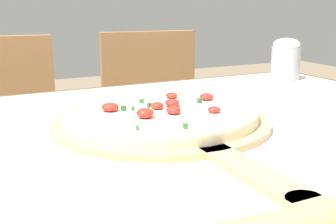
{
  "coord_description": "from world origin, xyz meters",
  "views": [
    {
      "loc": [
        -0.35,
        -0.61,
        0.99
      ],
      "look_at": [
        -0.02,
        0.05,
        0.8
      ],
      "focal_mm": 45.0,
      "sensor_mm": 36.0,
      "label": 1
    }
  ],
  "objects_px": {
    "flour_cup": "(286,59)",
    "pizza_peel": "(165,123)",
    "chair_left": "(3,152)",
    "chair_right": "(157,130)",
    "pizza": "(161,111)"
  },
  "relations": [
    {
      "from": "pizza",
      "to": "flour_cup",
      "type": "relative_size",
      "value": 2.97
    },
    {
      "from": "pizza_peel",
      "to": "flour_cup",
      "type": "bearing_deg",
      "value": 28.4
    },
    {
      "from": "pizza",
      "to": "chair_right",
      "type": "height_order",
      "value": "chair_right"
    },
    {
      "from": "pizza_peel",
      "to": "chair_left",
      "type": "relative_size",
      "value": 0.69
    },
    {
      "from": "flour_cup",
      "to": "pizza_peel",
      "type": "bearing_deg",
      "value": -151.6
    },
    {
      "from": "flour_cup",
      "to": "pizza",
      "type": "bearing_deg",
      "value": -153.21
    },
    {
      "from": "chair_right",
      "to": "flour_cup",
      "type": "xyz_separation_m",
      "value": [
        0.21,
        -0.47,
        0.32
      ]
    },
    {
      "from": "pizza",
      "to": "chair_left",
      "type": "height_order",
      "value": "chair_left"
    },
    {
      "from": "chair_left",
      "to": "chair_right",
      "type": "height_order",
      "value": "same"
    },
    {
      "from": "pizza_peel",
      "to": "chair_left",
      "type": "xyz_separation_m",
      "value": [
        -0.23,
        0.76,
        -0.26
      ]
    },
    {
      "from": "pizza",
      "to": "pizza_peel",
      "type": "bearing_deg",
      "value": -90.0
    },
    {
      "from": "pizza_peel",
      "to": "chair_right",
      "type": "bearing_deg",
      "value": 66.54
    },
    {
      "from": "pizza",
      "to": "chair_right",
      "type": "relative_size",
      "value": 0.41
    },
    {
      "from": "flour_cup",
      "to": "chair_right",
      "type": "bearing_deg",
      "value": 113.83
    },
    {
      "from": "chair_left",
      "to": "flour_cup",
      "type": "bearing_deg",
      "value": -26.22
    }
  ]
}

